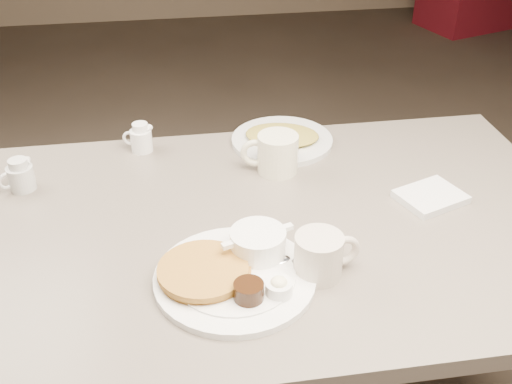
{
  "coord_description": "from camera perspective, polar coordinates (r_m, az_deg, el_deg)",
  "views": [
    {
      "loc": [
        -0.18,
        -1.12,
        1.56
      ],
      "look_at": [
        0.0,
        0.02,
        0.82
      ],
      "focal_mm": 43.5,
      "sensor_mm": 36.0,
      "label": 1
    }
  ],
  "objects": [
    {
      "name": "diner_table",
      "position": [
        1.5,
        0.12,
        -8.16
      ],
      "size": [
        1.5,
        0.9,
        0.75
      ],
      "color": "slate",
      "rests_on": "ground"
    },
    {
      "name": "main_plate",
      "position": [
        1.23,
        -1.9,
        -7.04
      ],
      "size": [
        0.42,
        0.4,
        0.07
      ],
      "color": "white",
      "rests_on": "diner_table"
    },
    {
      "name": "coffee_mug_near",
      "position": [
        1.23,
        5.94,
        -5.76
      ],
      "size": [
        0.14,
        0.11,
        0.09
      ],
      "color": "beige",
      "rests_on": "diner_table"
    },
    {
      "name": "napkin",
      "position": [
        1.52,
        15.75,
        -0.43
      ],
      "size": [
        0.18,
        0.16,
        0.02
      ],
      "color": "silver",
      "rests_on": "diner_table"
    },
    {
      "name": "coffee_mug_far",
      "position": [
        1.56,
        1.85,
        3.56
      ],
      "size": [
        0.15,
        0.12,
        0.1
      ],
      "color": "white",
      "rests_on": "diner_table"
    },
    {
      "name": "creamer_left",
      "position": [
        1.6,
        -20.87,
        1.4
      ],
      "size": [
        0.09,
        0.07,
        0.08
      ],
      "color": "silver",
      "rests_on": "diner_table"
    },
    {
      "name": "creamer_right",
      "position": [
        1.69,
        -10.55,
        4.87
      ],
      "size": [
        0.09,
        0.07,
        0.08
      ],
      "color": "white",
      "rests_on": "diner_table"
    },
    {
      "name": "hash_plate",
      "position": [
        1.71,
        2.41,
        4.93
      ],
      "size": [
        0.35,
        0.35,
        0.04
      ],
      "color": "silver",
      "rests_on": "diner_table"
    }
  ]
}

